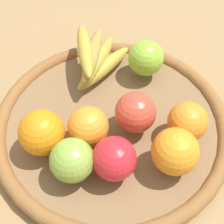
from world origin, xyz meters
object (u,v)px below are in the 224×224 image
(orange_3, at_px, (175,151))
(banana_bunch, at_px, (95,58))
(apple_1, at_px, (146,58))
(orange_2, at_px, (188,121))
(apple_2, at_px, (136,112))
(apple_3, at_px, (117,159))
(apple_0, at_px, (72,160))
(orange_0, at_px, (88,127))
(orange_1, at_px, (42,132))

(orange_3, height_order, banana_bunch, orange_3)
(apple_1, bearing_deg, orange_2, -70.49)
(apple_2, bearing_deg, orange_3, -55.66)
(apple_1, bearing_deg, apple_3, -106.28)
(orange_3, bearing_deg, apple_0, -176.81)
(orange_3, bearing_deg, orange_0, 158.06)
(apple_3, xyz_separation_m, banana_bunch, (-0.04, 0.24, -0.00))
(apple_3, bearing_deg, apple_1, 73.72)
(apple_3, relative_size, orange_2, 1.04)
(banana_bunch, bearing_deg, orange_0, -93.83)
(banana_bunch, bearing_deg, orange_3, -60.61)
(orange_1, height_order, orange_0, orange_1)
(apple_1, bearing_deg, banana_bunch, 176.91)
(orange_1, distance_m, orange_0, 0.08)
(orange_2, relative_size, apple_2, 0.95)
(orange_0, bearing_deg, orange_3, -21.94)
(orange_2, bearing_deg, apple_2, 166.26)
(apple_0, relative_size, orange_0, 1.02)
(orange_0, bearing_deg, apple_3, -54.15)
(apple_3, xyz_separation_m, orange_0, (-0.05, 0.07, -0.00))
(orange_3, xyz_separation_m, banana_bunch, (-0.13, 0.23, -0.01))
(orange_0, bearing_deg, apple_2, 18.06)
(apple_2, bearing_deg, orange_0, -161.94)
(apple_0, height_order, orange_2, apple_0)
(apple_2, xyz_separation_m, apple_1, (0.03, 0.14, -0.00))
(orange_2, bearing_deg, apple_0, -160.09)
(apple_0, xyz_separation_m, orange_3, (0.17, 0.01, 0.00))
(banana_bunch, bearing_deg, orange_2, -46.11)
(orange_3, xyz_separation_m, orange_1, (-0.22, 0.04, 0.00))
(orange_2, distance_m, banana_bunch, 0.23)
(apple_2, height_order, apple_1, same)
(apple_2, bearing_deg, orange_1, -166.17)
(orange_3, bearing_deg, banana_bunch, 119.39)
(apple_3, xyz_separation_m, apple_1, (0.07, 0.23, 0.00))
(apple_3, height_order, orange_1, orange_1)
(apple_3, relative_size, orange_0, 1.03)
(apple_2, height_order, orange_1, orange_1)
(orange_3, relative_size, apple_2, 1.06)
(apple_3, xyz_separation_m, orange_2, (0.13, 0.07, -0.00))
(apple_3, distance_m, apple_1, 0.24)
(apple_2, distance_m, orange_1, 0.17)
(apple_1, xyz_separation_m, orange_0, (-0.12, -0.17, -0.00))
(orange_1, xyz_separation_m, orange_0, (0.08, 0.01, -0.00))
(orange_2, bearing_deg, apple_1, 109.51)
(apple_0, relative_size, orange_3, 0.93)
(orange_0, bearing_deg, apple_1, 55.43)
(banana_bunch, xyz_separation_m, orange_0, (-0.01, -0.17, 0.00))
(orange_3, bearing_deg, apple_2, 124.34)
(apple_2, xyz_separation_m, banana_bunch, (-0.07, 0.15, -0.00))
(apple_0, relative_size, orange_1, 0.93)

